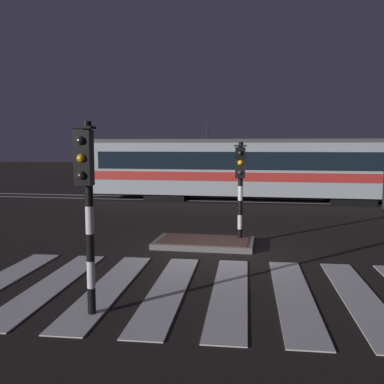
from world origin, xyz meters
TOP-DOWN VIEW (x-y plane):
  - ground_plane at (0.00, 0.00)m, footprint 120.00×120.00m
  - rail_near at (0.00, 10.77)m, footprint 80.00×0.12m
  - rail_far at (0.00, 12.20)m, footprint 80.00×0.12m
  - crosswalk_zebra at (0.00, -3.33)m, footprint 9.62×5.20m
  - traffic_island at (-0.49, 0.68)m, footprint 2.86×1.65m
  - traffic_light_kerb_mid_left at (-1.64, -4.93)m, footprint 0.36×0.42m
  - traffic_light_median_centre at (0.52, 1.06)m, footprint 0.36×0.42m
  - tram at (0.68, 11.48)m, footprint 17.63×2.58m

SIDE VIEW (x-z plane):
  - ground_plane at x=0.00m, z-range 0.00..0.00m
  - crosswalk_zebra at x=0.00m, z-range 0.00..0.02m
  - rail_near at x=0.00m, z-range 0.00..0.03m
  - rail_far at x=0.00m, z-range 0.00..0.03m
  - traffic_island at x=-0.49m, z-range 0.00..0.18m
  - tram at x=0.68m, z-range -0.32..3.83m
  - traffic_light_median_centre at x=0.52m, z-range 0.48..3.50m
  - traffic_light_kerb_mid_left at x=-1.64m, z-range 0.53..3.85m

